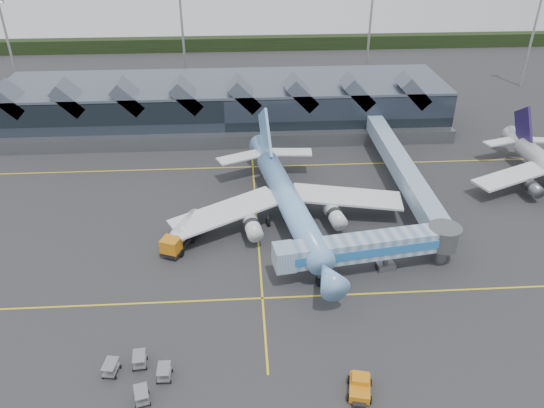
{
  "coord_description": "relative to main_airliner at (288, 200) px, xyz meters",
  "views": [
    {
      "loc": [
        -2.02,
        -57.95,
        42.99
      ],
      "look_at": [
        2.08,
        6.15,
        5.0
      ],
      "focal_mm": 35.0,
      "sensor_mm": 36.0,
      "label": 1
    }
  ],
  "objects": [
    {
      "name": "jet_bridge",
      "position": [
        10.72,
        -12.25,
        -0.12
      ],
      "size": [
        24.98,
        7.12,
        5.48
      ],
      "rotation": [
        0.0,
        0.0,
        0.15
      ],
      "color": "#6585A8",
      "rests_on": "ground"
    },
    {
      "name": "pushback_tug",
      "position": [
        4.31,
        -31.78,
        -3.13
      ],
      "size": [
        2.96,
        4.02,
        1.65
      ],
      "rotation": [
        0.0,
        0.0,
        -0.22
      ],
      "color": "#C77412",
      "rests_on": "ground"
    },
    {
      "name": "main_airliner",
      "position": [
        0.0,
        0.0,
        0.0
      ],
      "size": [
        35.1,
        40.83,
        13.15
      ],
      "rotation": [
        0.0,
        0.0,
        0.17
      ],
      "color": "#68A4D4",
      "rests_on": "ground"
    },
    {
      "name": "terminal",
      "position": [
        -9.7,
        38.26,
        1.01
      ],
      "size": [
        90.0,
        22.25,
        12.52
      ],
      "color": "black",
      "rests_on": "ground"
    },
    {
      "name": "tree_line_far",
      "position": [
        -4.63,
        100.91,
        -1.87
      ],
      "size": [
        260.0,
        4.0,
        4.0
      ],
      "primitive_type": "cube",
      "color": "black",
      "rests_on": "ground"
    },
    {
      "name": "taxi_stripes",
      "position": [
        -4.63,
        0.91,
        -3.86
      ],
      "size": [
        120.0,
        60.0,
        0.01
      ],
      "color": "yellow",
      "rests_on": "ground"
    },
    {
      "name": "fuel_truck",
      "position": [
        -15.13,
        -4.33,
        -2.05
      ],
      "size": [
        5.6,
        9.46,
        3.23
      ],
      "rotation": [
        0.0,
        0.0,
        -0.39
      ],
      "color": "black",
      "rests_on": "ground"
    },
    {
      "name": "baggage_carts",
      "position": [
        -17.75,
        -28.72,
        -3.07
      ],
      "size": [
        7.1,
        6.85,
        1.42
      ],
      "rotation": [
        0.0,
        0.0,
        -0.01
      ],
      "color": "gray",
      "rests_on": "ground"
    },
    {
      "name": "ground",
      "position": [
        -4.63,
        -9.09,
        -3.87
      ],
      "size": [
        260.0,
        260.0,
        0.0
      ],
      "primitive_type": "plane",
      "color": "#252527",
      "rests_on": "ground"
    },
    {
      "name": "light_masts",
      "position": [
        16.37,
        53.71,
        8.62
      ],
      "size": [
        132.4,
        42.56,
        22.45
      ],
      "color": "#95999D",
      "rests_on": "ground"
    }
  ]
}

